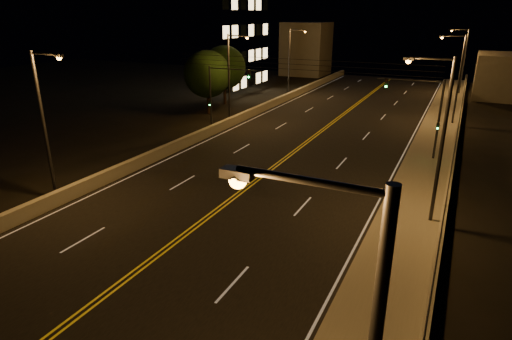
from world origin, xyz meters
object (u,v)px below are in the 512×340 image
at_px(streetlight_1, 438,133).
at_px(streetlight_6, 291,58).
at_px(streetlight_3, 462,57).
at_px(tree_1, 224,68).
at_px(streetlight_4, 46,118).
at_px(traffic_signal_right, 427,110).
at_px(traffic_signal_left, 219,92).
at_px(streetlight_5, 231,73).
at_px(streetlight_2, 457,75).
at_px(tree_0, 207,74).

xyz_separation_m(streetlight_1, streetlight_6, (-21.45, 33.36, 0.00)).
relative_size(streetlight_3, tree_1, 1.24).
distance_m(streetlight_3, streetlight_4, 56.27).
xyz_separation_m(traffic_signal_right, traffic_signal_left, (-18.89, 0.00, 0.00)).
relative_size(streetlight_3, traffic_signal_right, 1.41).
bearing_deg(streetlight_5, streetlight_2, 22.97).
bearing_deg(tree_1, streetlight_3, 37.09).
distance_m(streetlight_6, traffic_signal_right, 29.45).
xyz_separation_m(streetlight_6, traffic_signal_left, (1.08, -21.61, -1.24)).
bearing_deg(traffic_signal_left, streetlight_6, 92.86).
distance_m(streetlight_1, tree_1, 36.79).
xyz_separation_m(streetlight_2, streetlight_5, (-21.45, -9.09, 0.00)).
xyz_separation_m(streetlight_6, traffic_signal_right, (19.97, -21.61, -1.24)).
bearing_deg(tree_0, streetlight_3, 45.42).
distance_m(streetlight_5, tree_1, 10.34).
xyz_separation_m(tree_0, tree_1, (-1.14, 5.88, 0.08)).
bearing_deg(tree_0, streetlight_4, -79.70).
xyz_separation_m(streetlight_1, tree_0, (-26.09, 18.85, -0.70)).
bearing_deg(streetlight_5, tree_0, 150.13).
bearing_deg(streetlight_1, streetlight_5, 142.96).
xyz_separation_m(traffic_signal_left, tree_0, (-5.72, 7.10, 0.54)).
bearing_deg(streetlight_3, tree_0, -134.58).
bearing_deg(tree_0, streetlight_5, -29.87).
xyz_separation_m(streetlight_2, traffic_signal_right, (-1.48, -13.52, -1.24)).
bearing_deg(streetlight_5, streetlight_6, 90.00).
bearing_deg(traffic_signal_right, streetlight_1, -82.82).
height_order(streetlight_2, streetlight_6, same).
distance_m(streetlight_3, streetlight_6, 24.56).
height_order(streetlight_3, streetlight_6, same).
distance_m(traffic_signal_right, tree_1, 28.85).
distance_m(streetlight_4, traffic_signal_right, 27.21).
distance_m(traffic_signal_left, tree_0, 9.13).
relative_size(streetlight_6, traffic_signal_right, 1.41).
bearing_deg(streetlight_1, tree_0, 144.15).
bearing_deg(streetlight_4, streetlight_1, 17.33).
xyz_separation_m(streetlight_2, traffic_signal_left, (-20.37, -13.52, -1.24)).
xyz_separation_m(streetlight_2, streetlight_3, (0.00, 20.05, 0.00)).
xyz_separation_m(streetlight_4, tree_0, (-4.64, 25.54, -0.70)).
relative_size(streetlight_3, streetlight_5, 1.00).
height_order(streetlight_6, tree_1, streetlight_6).
bearing_deg(traffic_signal_right, streetlight_5, 167.48).
xyz_separation_m(streetlight_1, tree_1, (-27.23, 24.73, -0.63)).
bearing_deg(traffic_signal_left, tree_0, 128.86).
relative_size(streetlight_4, traffic_signal_left, 1.41).
bearing_deg(streetlight_2, tree_1, -178.86).
bearing_deg(streetlight_3, traffic_signal_left, -121.25).
bearing_deg(streetlight_3, streetlight_2, -90.00).
height_order(streetlight_4, streetlight_5, same).
xyz_separation_m(streetlight_5, tree_1, (-5.78, 8.55, -0.63)).
distance_m(streetlight_1, traffic_signal_right, 11.91).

